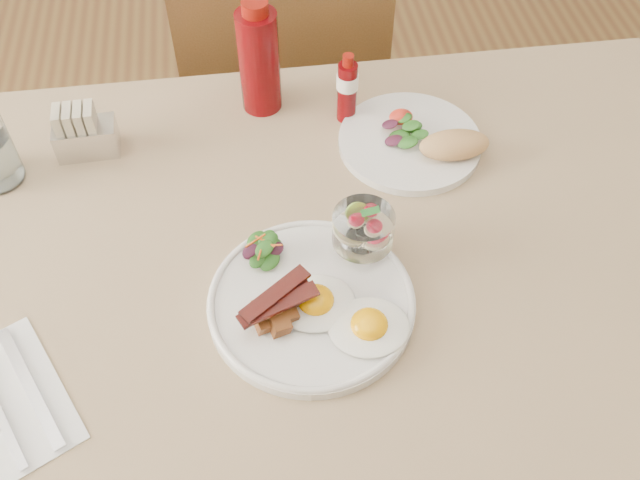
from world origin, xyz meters
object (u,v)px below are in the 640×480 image
Objects in this scene: main_plate at (311,303)px; second_plate at (420,141)px; chair_far at (283,89)px; fruit_cup at (363,229)px; hot_sauce_bottle at (347,89)px; sugar_caddy at (83,134)px; ketchup_bottle at (259,60)px; table at (324,293)px.

main_plate is 1.19× the size of second_plate.
chair_far is 10.77× the size of fruit_cup.
hot_sauce_bottle is 0.43m from sugar_caddy.
ketchup_bottle reaches higher than second_plate.
table is 0.40m from ketchup_bottle.
hot_sauce_bottle is (0.08, 0.29, 0.15)m from table.
fruit_cup is (0.08, 0.07, 0.06)m from main_plate.
chair_far is 0.48m from hot_sauce_bottle.
hot_sauce_bottle is at bearing 1.05° from sugar_caddy.
ketchup_bottle is (-0.03, 0.42, 0.09)m from main_plate.
chair_far is 0.55m from second_plate.
ketchup_bottle is at bearing 99.63° from table.
table is 13.51× the size of sugar_caddy.
second_plate is (0.13, 0.21, -0.05)m from fruit_cup.
ketchup_bottle is 2.03× the size of sugar_caddy.
fruit_cup is 0.37m from ketchup_bottle.
second_plate is at bearing -30.50° from ketchup_bottle.
second_plate is 2.40× the size of sugar_caddy.
main_plate is (-0.03, -0.08, 0.10)m from table.
table is 10.49× the size of hot_sauce_bottle.
chair_far is at bearing 101.99° from hot_sauce_bottle.
second_plate is 0.54m from sugar_caddy.
hot_sauce_bottle reaches higher than table.
second_plate is 0.15m from hot_sauce_bottle.
sugar_caddy is at bearing 142.21° from table.
fruit_cup is 0.30m from hot_sauce_bottle.
second_plate is at bearing 57.56° from fruit_cup.
main_plate is 0.43m from ketchup_bottle.
second_plate reaches higher than table.
hot_sauce_bottle is at bearing -21.02° from ketchup_bottle.
ketchup_bottle is 0.15m from hot_sauce_bottle.
ketchup_bottle reaches higher than chair_far.
main_plate is at bearing -127.19° from second_plate.
table is 0.68m from chair_far.
ketchup_bottle is at bearing -100.44° from chair_far.
table is 6.67× the size of ketchup_bottle.
main_plate reaches higher than table.
fruit_cup is (0.05, -0.01, 0.15)m from table.
fruit_cup is at bearing -122.44° from second_plate.
main_plate is 0.35m from second_plate.
sugar_caddy is (-0.32, 0.35, 0.03)m from main_plate.
main_plate is at bearing -109.97° from table.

